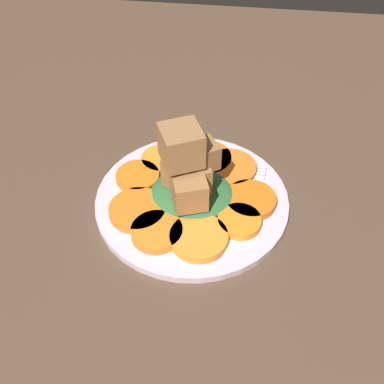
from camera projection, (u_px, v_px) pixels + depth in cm
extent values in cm
cube|color=#4C3828|center=(192.00, 208.00, 64.67)|extent=(120.00, 120.00, 2.00)
cylinder|color=silver|center=(192.00, 200.00, 63.60)|extent=(25.43, 25.43, 1.00)
cylinder|color=white|center=(192.00, 200.00, 63.56)|extent=(20.34, 20.34, 1.00)
cylinder|color=orange|center=(199.00, 238.00, 57.74)|extent=(7.12, 7.12, 1.04)
cylinder|color=orange|center=(239.00, 221.00, 59.54)|extent=(5.45, 5.45, 1.04)
cylinder|color=orange|center=(251.00, 198.00, 62.31)|extent=(6.65, 6.65, 1.04)
cylinder|color=orange|center=(230.00, 168.00, 66.37)|extent=(7.23, 7.23, 1.04)
cylinder|color=#D45F13|center=(206.00, 159.00, 67.72)|extent=(7.22, 7.22, 1.04)
cylinder|color=orange|center=(161.00, 160.00, 67.58)|extent=(5.60, 5.60, 1.04)
cylinder|color=orange|center=(138.00, 177.00, 65.18)|extent=(5.88, 5.88, 1.04)
cylinder|color=orange|center=(137.00, 210.00, 60.90)|extent=(7.26, 7.26, 1.04)
cylinder|color=orange|center=(157.00, 232.00, 58.37)|extent=(6.36, 6.36, 1.04)
ellipsoid|color=#2D6033|center=(192.00, 193.00, 62.57)|extent=(10.82, 9.74, 1.68)
cube|color=brown|center=(183.00, 171.00, 61.21)|extent=(5.68, 5.68, 4.18)
cube|color=olive|center=(189.00, 176.00, 60.64)|extent=(5.43, 5.43, 4.12)
cube|color=brown|center=(190.00, 178.00, 60.82)|extent=(3.80, 3.80, 3.42)
cube|color=olive|center=(186.00, 191.00, 58.83)|extent=(5.11, 5.11, 4.02)
cube|color=brown|center=(203.00, 155.00, 58.99)|extent=(4.60, 4.60, 3.32)
cube|color=olive|center=(181.00, 148.00, 56.81)|extent=(6.24, 6.24, 4.69)
cube|color=silver|center=(184.00, 162.00, 67.78)|extent=(11.30, 2.07, 0.40)
cube|color=silver|center=(229.00, 168.00, 66.85)|extent=(1.56, 2.42, 0.40)
cube|color=silver|center=(250.00, 166.00, 67.10)|extent=(4.44, 0.69, 0.40)
cube|color=silver|center=(250.00, 170.00, 66.65)|extent=(4.44, 0.69, 0.40)
cube|color=silver|center=(249.00, 173.00, 66.19)|extent=(4.44, 0.69, 0.40)
cube|color=silver|center=(248.00, 176.00, 65.73)|extent=(4.44, 0.69, 0.40)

